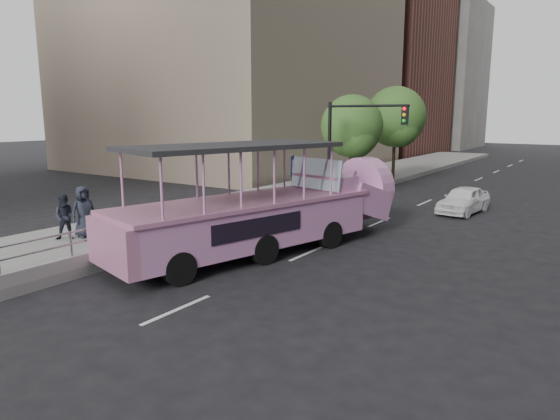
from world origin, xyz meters
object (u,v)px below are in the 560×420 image
object	(u,v)px
duck_boat	(270,211)
pedestrian_far	(84,212)
pedestrian_mid	(66,217)
street_tree_near	(353,129)
parking_sign	(292,178)
car	(463,200)
traffic_signal	(351,137)
street_tree_far	(396,119)

from	to	relation	value
duck_boat	pedestrian_far	bearing A→B (deg)	-151.02
pedestrian_mid	pedestrian_far	distance (m)	0.63
pedestrian_mid	street_tree_near	size ratio (longest dim) A/B	0.28
parking_sign	car	bearing A→B (deg)	38.93
pedestrian_mid	traffic_signal	xyz separation A→B (m)	(4.61, 12.61, 2.40)
pedestrian_mid	street_tree_near	xyz separation A→B (m)	(3.02, 16.04, 2.72)
pedestrian_mid	traffic_signal	distance (m)	13.64
car	traffic_signal	bearing A→B (deg)	-155.25
duck_boat	pedestrian_mid	distance (m)	7.11
duck_boat	pedestrian_mid	bearing A→B (deg)	-147.71
duck_boat	parking_sign	bearing A→B (deg)	115.70
car	street_tree_near	world-z (taller)	street_tree_near
street_tree_near	traffic_signal	bearing A→B (deg)	-65.02
street_tree_far	duck_boat	bearing A→B (deg)	-81.31
parking_sign	street_tree_near	world-z (taller)	street_tree_near
duck_boat	parking_sign	size ratio (longest dim) A/B	4.12
street_tree_far	pedestrian_mid	bearing A→B (deg)	-98.30
car	street_tree_far	bearing A→B (deg)	136.67
car	duck_boat	bearing A→B (deg)	-103.04
traffic_signal	street_tree_far	size ratio (longest dim) A/B	0.81
traffic_signal	duck_boat	bearing A→B (deg)	-81.02
duck_boat	pedestrian_far	world-z (taller)	duck_boat
pedestrian_far	parking_sign	xyz separation A→B (m)	(3.21, 8.60, 0.52)
pedestrian_mid	parking_sign	world-z (taller)	parking_sign
duck_boat	pedestrian_mid	size ratio (longest dim) A/B	7.15
traffic_signal	pedestrian_mid	bearing A→B (deg)	-110.09
street_tree_far	parking_sign	bearing A→B (deg)	-89.12
street_tree_far	car	bearing A→B (deg)	-49.88
duck_boat	parking_sign	xyz separation A→B (m)	(-2.59, 5.39, 0.37)
parking_sign	duck_boat	bearing A→B (deg)	-64.30
duck_boat	street_tree_near	size ratio (longest dim) A/B	1.99
duck_boat	traffic_signal	xyz separation A→B (m)	(-1.39, 8.81, 2.14)
street_tree_near	street_tree_far	world-z (taller)	street_tree_far
duck_boat	traffic_signal	world-z (taller)	traffic_signal
pedestrian_mid	parking_sign	size ratio (longest dim) A/B	0.58
pedestrian_mid	pedestrian_far	xyz separation A→B (m)	(0.20, 0.58, 0.12)
car	traffic_signal	xyz separation A→B (m)	(-5.13, -1.69, 2.86)
street_tree_near	pedestrian_far	bearing A→B (deg)	-100.32
pedestrian_far	traffic_signal	xyz separation A→B (m)	(4.41, 12.03, 2.29)
traffic_signal	car	bearing A→B (deg)	18.20
street_tree_far	traffic_signal	bearing A→B (deg)	-81.57
street_tree_near	street_tree_far	size ratio (longest dim) A/B	0.89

